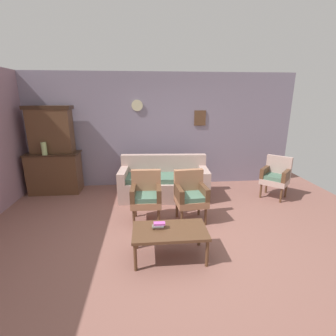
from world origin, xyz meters
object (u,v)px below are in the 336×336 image
vase_on_cabinet (44,149)px  floral_couch (164,183)px  armchair_near_cabinet (190,194)px  book_stack_on_table (159,225)px  side_cabinet (55,173)px  coffee_table (170,233)px  armchair_near_couch_end (146,194)px  wingback_chair_by_fireplace (276,175)px

vase_on_cabinet → floral_couch: bearing=-7.8°
armchair_near_cabinet → book_stack_on_table: 1.16m
armchair_near_cabinet → book_stack_on_table: armchair_near_cabinet is taller
side_cabinet → coffee_table: side_cabinet is taller
vase_on_cabinet → armchair_near_couch_end: 2.65m
wingback_chair_by_fireplace → armchair_near_couch_end: bearing=-163.6°
side_cabinet → armchair_near_cabinet: bearing=-29.8°
wingback_chair_by_fireplace → book_stack_on_table: bearing=-144.9°
vase_on_cabinet → wingback_chair_by_fireplace: 5.06m
vase_on_cabinet → coffee_table: size_ratio=0.28×
book_stack_on_table → floral_couch: bearing=83.9°
floral_couch → armchair_near_couch_end: 1.13m
vase_on_cabinet → coffee_table: vase_on_cabinet is taller
coffee_table → armchair_near_cabinet: bearing=65.8°
armchair_near_couch_end → armchair_near_cabinet: (0.77, -0.06, 0.00)m
vase_on_cabinet → side_cabinet: bearing=62.8°
vase_on_cabinet → coffee_table: (2.49, -2.49, -0.69)m
floral_couch → coffee_table: floral_couch is taller
vase_on_cabinet → armchair_near_couch_end: vase_on_cabinet is taller
side_cabinet → floral_couch: 2.53m
floral_couch → armchair_near_couch_end: (-0.39, -1.05, 0.17)m
book_stack_on_table → wingback_chair_by_fireplace: bearing=35.1°
floral_couch → book_stack_on_table: size_ratio=10.99×
armchair_near_cabinet → coffee_table: (-0.47, -1.03, -0.12)m
side_cabinet → armchair_near_cabinet: 3.29m
armchair_near_couch_end → side_cabinet: bearing=142.8°
side_cabinet → book_stack_on_table: size_ratio=6.54×
wingback_chair_by_fireplace → book_stack_on_table: wingback_chair_by_fireplace is taller
vase_on_cabinet → floral_couch: size_ratio=0.14×
wingback_chair_by_fireplace → book_stack_on_table: size_ratio=5.10×
armchair_near_cabinet → wingback_chair_by_fireplace: bearing=23.4°
vase_on_cabinet → armchair_near_cabinet: 3.34m
armchair_near_cabinet → floral_couch: bearing=109.4°
wingback_chair_by_fireplace → floral_couch: bearing=174.9°
floral_couch → coffee_table: size_ratio=1.94×
coffee_table → vase_on_cabinet: bearing=135.0°
floral_couch → book_stack_on_table: bearing=-96.1°
floral_couch → book_stack_on_table: 2.10m
vase_on_cabinet → book_stack_on_table: (2.34, -2.43, -0.60)m
vase_on_cabinet → armchair_near_cabinet: size_ratio=0.31×
side_cabinet → wingback_chair_by_fireplace: side_cabinet is taller
side_cabinet → armchair_near_cabinet: size_ratio=1.28×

